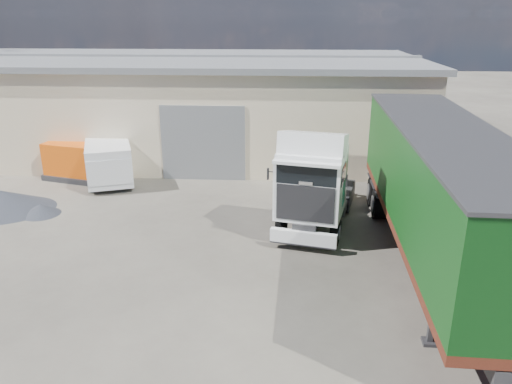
# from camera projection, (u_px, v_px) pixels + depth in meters

# --- Properties ---
(ground) EXTENTS (120.00, 120.00, 0.00)m
(ground) POSITION_uv_depth(u_px,v_px,m) (219.00, 286.00, 14.77)
(ground) COLOR black
(ground) RESTS_ON ground
(warehouse) EXTENTS (30.60, 12.60, 5.42)m
(warehouse) POSITION_uv_depth(u_px,v_px,m) (151.00, 103.00, 29.24)
(warehouse) COLOR beige
(warehouse) RESTS_ON ground
(tractor_unit) EXTENTS (3.47, 6.20, 3.96)m
(tractor_unit) POSITION_uv_depth(u_px,v_px,m) (314.00, 187.00, 18.09)
(tractor_unit) COLOR black
(tractor_unit) RESTS_ON ground
(box_trailer) EXTENTS (3.32, 13.46, 4.45)m
(box_trailer) POSITION_uv_depth(u_px,v_px,m) (440.00, 183.00, 15.26)
(box_trailer) COLOR #2D2D30
(box_trailer) RESTS_ON ground
(panel_van) EXTENTS (3.48, 5.18, 1.97)m
(panel_van) POSITION_uv_depth(u_px,v_px,m) (109.00, 160.00, 23.82)
(panel_van) COLOR black
(panel_van) RESTS_ON ground
(orange_skip) EXTENTS (3.25, 2.49, 1.80)m
(orange_skip) POSITION_uv_depth(u_px,v_px,m) (76.00, 163.00, 24.17)
(orange_skip) COLOR #2D2D30
(orange_skip) RESTS_ON ground
(gravel_heap) EXTENTS (5.57, 5.19, 0.85)m
(gravel_heap) POSITION_uv_depth(u_px,v_px,m) (1.00, 201.00, 20.33)
(gravel_heap) COLOR black
(gravel_heap) RESTS_ON ground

